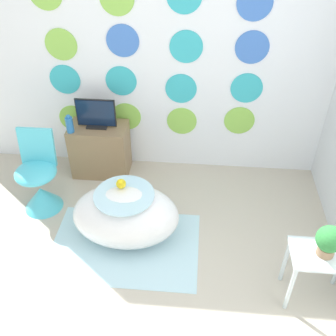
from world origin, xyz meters
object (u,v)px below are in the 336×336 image
object	(u,v)px
chair	(40,185)
vase	(70,125)
tv	(96,115)
potted_plant_left	(329,241)
bathtub	(126,215)

from	to	relation	value
chair	vase	world-z (taller)	chair
chair	tv	xyz separation A→B (m)	(0.44, 0.59, 0.43)
tv	potted_plant_left	world-z (taller)	tv
tv	chair	bearing A→B (deg)	-126.99
bathtub	vase	size ratio (longest dim) A/B	5.00
chair	tv	world-z (taller)	tv
bathtub	chair	size ratio (longest dim) A/B	1.15
bathtub	vase	world-z (taller)	vase
bathtub	potted_plant_left	world-z (taller)	potted_plant_left
bathtub	tv	xyz separation A→B (m)	(-0.42, 0.90, 0.43)
tv	vase	size ratio (longest dim) A/B	2.15
vase	potted_plant_left	distance (m)	2.49
tv	potted_plant_left	bearing A→B (deg)	-35.62
bathtub	chair	xyz separation A→B (m)	(-0.86, 0.32, 0.00)
bathtub	potted_plant_left	distance (m)	1.60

